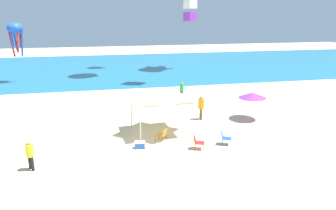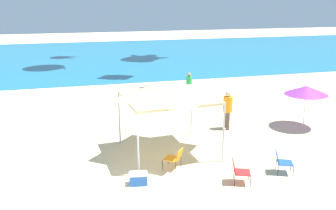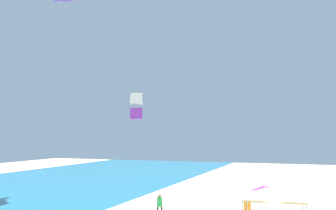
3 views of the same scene
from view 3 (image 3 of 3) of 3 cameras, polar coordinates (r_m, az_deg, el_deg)
name	(u,v)px [view 3 (image 3 of 3)]	position (r m, az deg, el deg)	size (l,w,h in m)	color
canopy_tent	(274,193)	(22.21, 15.43, -12.41)	(3.64, 3.42, 2.89)	#B7B7BC
beach_umbrella	(265,188)	(29.49, 14.13, -11.85)	(2.04, 2.03, 2.09)	silver
person_beachcomber	(160,203)	(27.73, -1.25, -14.38)	(0.38, 0.41, 1.58)	#33384C
person_by_tent	(247,206)	(26.06, 11.70, -14.53)	(0.45, 0.50, 1.89)	brown
kite_box_white	(136,106)	(29.63, -4.74, -0.18)	(1.25, 1.25, 1.97)	white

